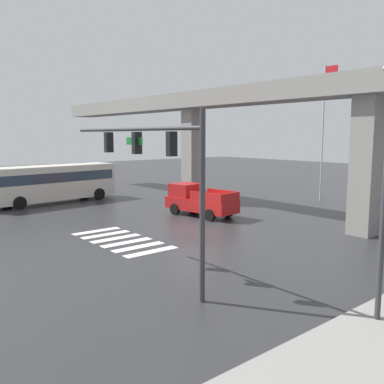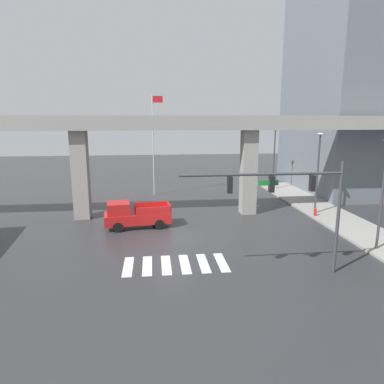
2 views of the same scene
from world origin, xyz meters
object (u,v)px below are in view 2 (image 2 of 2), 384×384
object	(u,v)px
traffic_signal_mast	(292,193)
street_lamp_far_north	(274,152)
pickup_truck	(134,215)
street_lamp_mid_block	(318,164)
flagpole	(154,139)
street_lamp_near_corner	(384,181)
fire_hydrant	(315,212)

from	to	relation	value
traffic_signal_mast	street_lamp_far_north	size ratio (longest dim) A/B	1.20
pickup_truck	street_lamp_mid_block	bearing A→B (deg)	7.40
flagpole	street_lamp_far_north	bearing A→B (deg)	5.48
street_lamp_near_corner	street_lamp_mid_block	size ratio (longest dim) A/B	1.00
street_lamp_mid_block	street_lamp_far_north	world-z (taller)	same
street_lamp_mid_block	flagpole	world-z (taller)	flagpole
traffic_signal_mast	street_lamp_mid_block	world-z (taller)	street_lamp_mid_block
street_lamp_near_corner	flagpole	size ratio (longest dim) A/B	0.66
fire_hydrant	flagpole	distance (m)	18.34
street_lamp_near_corner	fire_hydrant	size ratio (longest dim) A/B	8.52
street_lamp_near_corner	street_lamp_far_north	bearing A→B (deg)	90.00
street_lamp_near_corner	street_lamp_far_north	world-z (taller)	same
street_lamp_near_corner	fire_hydrant	distance (m)	8.93
fire_hydrant	flagpole	size ratio (longest dim) A/B	0.08
street_lamp_near_corner	street_lamp_far_north	xyz separation A→B (m)	(0.00, 19.93, 0.00)
flagpole	street_lamp_near_corner	bearing A→B (deg)	-52.78
fire_hydrant	flagpole	xyz separation A→B (m)	(-13.71, 10.68, 5.85)
pickup_truck	street_lamp_mid_block	distance (m)	16.41
street_lamp_near_corner	fire_hydrant	bearing A→B (deg)	92.90
flagpole	traffic_signal_mast	bearing A→B (deg)	-71.80
pickup_truck	traffic_signal_mast	world-z (taller)	traffic_signal_mast
traffic_signal_mast	street_lamp_mid_block	size ratio (longest dim) A/B	1.20
pickup_truck	flagpole	bearing A→B (deg)	81.47
traffic_signal_mast	flagpole	distance (m)	22.57
street_lamp_far_north	flagpole	xyz separation A→B (m)	(-14.11, -1.35, 1.73)
pickup_truck	street_lamp_near_corner	size ratio (longest dim) A/B	0.73
pickup_truck	flagpole	size ratio (longest dim) A/B	0.48
traffic_signal_mast	street_lamp_mid_block	xyz separation A→B (m)	(7.09, 11.62, -0.01)
pickup_truck	fire_hydrant	xyz separation A→B (m)	(15.49, 1.15, -0.56)
pickup_truck	traffic_signal_mast	xyz separation A→B (m)	(8.80, -9.56, 3.57)
street_lamp_near_corner	street_lamp_mid_block	xyz separation A→B (m)	(0.00, 8.82, 0.00)
street_lamp_near_corner	fire_hydrant	xyz separation A→B (m)	(-0.40, 7.90, -4.13)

